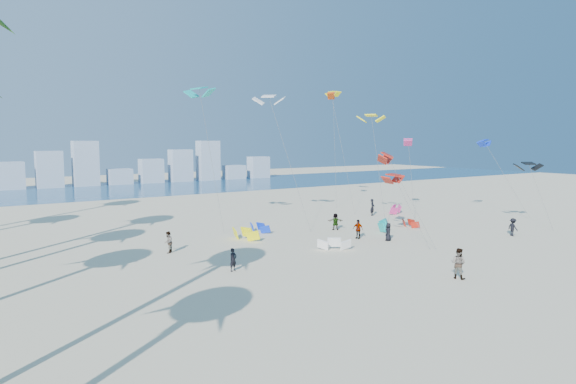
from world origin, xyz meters
TOP-DOWN VIEW (x-y plane):
  - ground at (0.00, 0.00)m, footprint 220.00×220.00m
  - ocean at (0.00, 72.00)m, footprint 220.00×220.00m
  - kitesurfer_near at (-3.84, 12.18)m, footprint 0.64×0.51m
  - kitesurfer_mid at (7.01, 2.92)m, footprint 0.96×1.10m
  - kitesurfers_far at (11.77, 17.12)m, footprint 29.02×16.90m
  - grounded_kites at (11.78, 19.84)m, footprint 24.29×13.54m
  - flying_kites at (16.23, 22.88)m, footprint 34.72×30.01m
  - distant_skyline at (-1.19, 82.00)m, footprint 85.00×3.00m

SIDE VIEW (x-z plane):
  - ground at x=0.00m, z-range 0.00..0.00m
  - ocean at x=0.00m, z-range 0.01..0.01m
  - grounded_kites at x=11.78m, z-range -0.04..0.95m
  - kitesurfer_near at x=-3.84m, z-range 0.00..1.53m
  - kitesurfers_far at x=11.77m, z-range -0.12..1.78m
  - kitesurfer_mid at x=7.01m, z-range 0.00..1.92m
  - distant_skyline at x=-1.19m, z-range -1.11..7.29m
  - flying_kites at x=16.23m, z-range 2.76..18.23m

